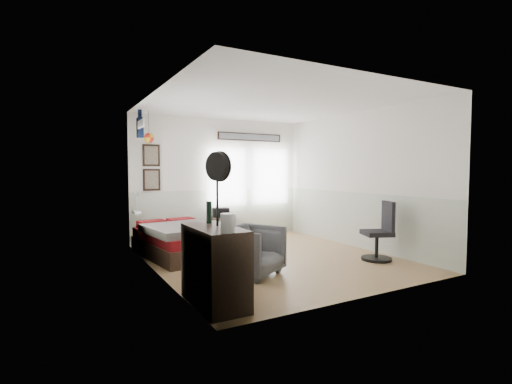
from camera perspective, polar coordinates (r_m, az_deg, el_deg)
ground_plane at (r=6.61m, az=2.48°, el=-10.20°), size 4.00×4.50×0.01m
room_shell at (r=6.55m, az=1.07°, el=3.95°), size 4.02×4.52×2.71m
wall_decor at (r=7.79m, az=-12.20°, el=7.37°), size 3.55×1.32×1.44m
bed at (r=6.87m, az=-11.16°, el=-7.28°), size 1.50×1.97×0.58m
dresser at (r=4.36m, az=-6.37°, el=-11.23°), size 0.48×1.00×0.90m
armchair at (r=5.51m, az=-0.71°, el=-9.01°), size 1.07×1.08×0.73m
nightstand at (r=8.31m, az=-5.41°, el=-5.59°), size 0.54×0.45×0.51m
task_chair at (r=6.74m, az=18.54°, el=-6.48°), size 0.59×0.59×1.02m
kettle at (r=3.86m, az=-4.37°, el=-4.78°), size 0.17×0.15×0.20m
bottle at (r=4.55m, az=-7.24°, el=-3.11°), size 0.07×0.07×0.27m
stand_fan at (r=4.31m, az=-5.86°, el=3.74°), size 0.20×0.34×0.87m
black_bag at (r=8.27m, az=-5.43°, el=-3.15°), size 0.38×0.29×0.20m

